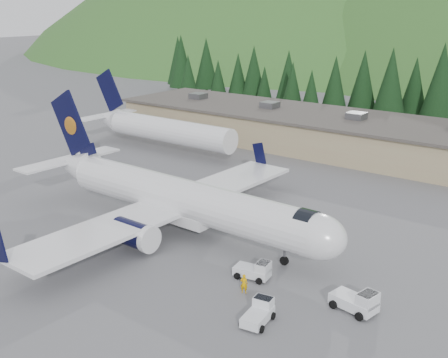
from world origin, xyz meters
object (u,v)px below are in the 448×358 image
airliner (178,199)px  baggage_tug_c (259,313)px  baggage_tug_a (255,270)px  baggage_tug_b (358,302)px  terminal_building (324,131)px  ramp_worker (244,284)px  second_airliner (157,128)px

airliner → baggage_tug_c: (15.51, -8.94, -2.61)m
baggage_tug_a → baggage_tug_b: baggage_tug_b is taller
baggage_tug_a → terminal_building: 44.61m
airliner → ramp_worker: airliner is taller
airliner → baggage_tug_a: bearing=-16.7°
second_airliner → terminal_building: 25.55m
baggage_tug_a → baggage_tug_c: size_ratio=1.02×
baggage_tug_b → terminal_building: (-24.39, 41.56, 1.82)m
terminal_building → ramp_worker: (16.26, -44.29, -1.83)m
baggage_tug_b → baggage_tug_a: bearing=-168.8°
terminal_building → ramp_worker: size_ratio=44.71×
baggage_tug_a → terminal_building: size_ratio=0.04×
second_airliner → baggage_tug_b: 51.21m
baggage_tug_a → baggage_tug_c: baggage_tug_a is taller
second_airliner → baggage_tug_b: second_airliner is taller
baggage_tug_b → ramp_worker: 8.57m
baggage_tug_a → ramp_worker: ramp_worker is taller
baggage_tug_c → terminal_building: terminal_building is taller
terminal_building → baggage_tug_c: bearing=-67.5°
second_airliner → baggage_tug_a: size_ratio=8.80×
second_airliner → baggage_tug_c: (39.35, -30.92, -2.64)m
baggage_tug_b → terminal_building: size_ratio=0.05×
airliner → terminal_building: bearing=97.1°
second_airliner → ramp_worker: 45.99m
airliner → baggage_tug_b: airliner is taller
airliner → baggage_tug_a: airliner is taller
ramp_worker → terminal_building: bearing=-96.3°
baggage_tug_b → ramp_worker: bearing=-151.5°
second_airliner → baggage_tug_c: bearing=-38.2°
airliner → ramp_worker: bearing=-25.9°
second_airliner → ramp_worker: bearing=-38.0°
airliner → ramp_worker: (12.34, -6.31, -2.50)m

